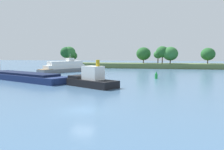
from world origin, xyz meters
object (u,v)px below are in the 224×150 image
cargo_barge (18,75)px  tugboat (91,80)px  white_riverboat (65,67)px  channel_buoy_green (156,76)px

cargo_barge → tugboat: cargo_barge is taller
cargo_barge → white_riverboat: bearing=86.6°
tugboat → channel_buoy_green: (12.14, 17.10, -0.52)m
cargo_barge → tugboat: 22.75m
white_riverboat → channel_buoy_green: bearing=-28.1°
tugboat → white_riverboat: (-19.66, 34.06, 0.33)m
cargo_barge → channel_buoy_green: 34.47m
tugboat → white_riverboat: bearing=120.0°
white_riverboat → tugboat: bearing=-60.0°
cargo_barge → white_riverboat: (1.53, 25.78, 0.63)m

